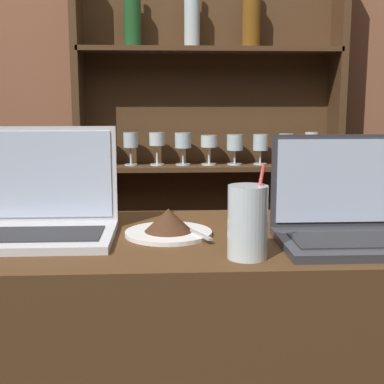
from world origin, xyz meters
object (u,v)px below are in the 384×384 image
object	(u,v)px
cake_plate	(169,225)
water_glass	(248,222)
laptop_far	(350,220)
laptop_near	(44,213)

from	to	relation	value
cake_plate	water_glass	world-z (taller)	water_glass
laptop_far	water_glass	distance (m)	0.28
laptop_far	water_glass	size ratio (longest dim) A/B	1.70
laptop_near	water_glass	distance (m)	0.50
cake_plate	laptop_near	bearing A→B (deg)	178.66
laptop_near	laptop_far	size ratio (longest dim) A/B	1.01
laptop_near	cake_plate	bearing A→B (deg)	-1.34
laptop_far	cake_plate	world-z (taller)	laptop_far
laptop_far	water_glass	xyz separation A→B (m)	(-0.25, -0.11, 0.02)
cake_plate	laptop_far	bearing A→B (deg)	-11.23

